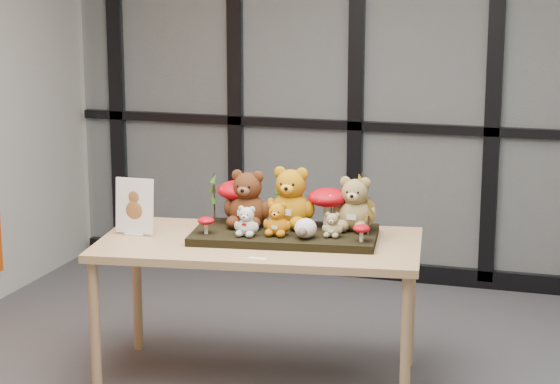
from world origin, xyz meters
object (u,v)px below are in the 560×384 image
(bear_white_bow, at_px, (247,219))
(sign_holder, at_px, (135,209))
(bear_pooh_yellow, at_px, (291,194))
(bear_tan_back, at_px, (355,201))
(mushroom_front_left, at_px, (206,224))
(bear_beige_small, at_px, (333,223))
(bear_small_yellow, at_px, (277,217))
(mushroom_front_right, at_px, (361,232))
(diorama_tray, at_px, (285,235))
(plush_cream_hedgehog, at_px, (306,227))
(mushroom_back_right, at_px, (328,206))
(mushroom_back_left, at_px, (239,199))
(bear_brown_medium, at_px, (248,196))
(display_table, at_px, (259,254))

(bear_white_bow, xyz_separation_m, sign_holder, (-0.60, -0.01, 0.01))
(bear_pooh_yellow, xyz_separation_m, bear_tan_back, (0.33, 0.03, -0.02))
(mushroom_front_left, bearing_deg, bear_beige_small, 11.52)
(bear_small_yellow, relative_size, mushroom_front_right, 1.97)
(diorama_tray, bearing_deg, bear_tan_back, 13.88)
(mushroom_front_left, relative_size, mushroom_front_right, 1.01)
(plush_cream_hedgehog, relative_size, mushroom_back_right, 0.48)
(bear_beige_small, distance_m, mushroom_back_left, 0.55)
(sign_holder, bearing_deg, mushroom_back_left, 27.43)
(bear_brown_medium, height_order, mushroom_back_right, bear_brown_medium)
(bear_brown_medium, bearing_deg, bear_pooh_yellow, 8.84)
(bear_pooh_yellow, relative_size, mushroom_back_left, 1.39)
(display_table, relative_size, mushroom_back_right, 7.55)
(mushroom_back_right, bearing_deg, bear_beige_small, -67.67)
(mushroom_front_right, bearing_deg, mushroom_back_left, 164.94)
(bear_white_bow, height_order, bear_beige_small, bear_white_bow)
(bear_beige_small, relative_size, mushroom_back_left, 0.55)
(bear_white_bow, bearing_deg, mushroom_back_left, 109.43)
(bear_small_yellow, relative_size, plush_cream_hedgehog, 1.69)
(bear_small_yellow, bearing_deg, mushroom_front_right, -7.91)
(plush_cream_hedgehog, distance_m, sign_holder, 0.89)
(mushroom_front_left, bearing_deg, plush_cream_hedgehog, 7.21)
(display_table, bearing_deg, bear_white_bow, -131.11)
(bear_white_bow, bearing_deg, bear_brown_medium, 99.21)
(plush_cream_hedgehog, distance_m, mushroom_front_right, 0.28)
(plush_cream_hedgehog, xyz_separation_m, sign_holder, (-0.89, -0.05, 0.04))
(bear_white_bow, distance_m, mushroom_back_right, 0.43)
(bear_small_yellow, height_order, bear_beige_small, bear_small_yellow)
(display_table, distance_m, mushroom_back_right, 0.42)
(bear_tan_back, relative_size, sign_holder, 1.02)
(bear_brown_medium, bearing_deg, mushroom_back_right, 4.56)
(bear_beige_small, bearing_deg, diorama_tray, 163.40)
(bear_beige_small, bearing_deg, mushroom_front_right, -25.39)
(diorama_tray, distance_m, bear_pooh_yellow, 0.22)
(diorama_tray, bearing_deg, display_table, -153.43)
(display_table, distance_m, plush_cream_hedgehog, 0.29)
(bear_beige_small, bearing_deg, display_table, 177.82)
(bear_white_bow, bearing_deg, bear_pooh_yellow, 49.95)
(diorama_tray, bearing_deg, bear_small_yellow, -105.97)
(display_table, relative_size, bear_pooh_yellow, 4.99)
(bear_small_yellow, distance_m, bear_beige_small, 0.27)
(mushroom_back_right, relative_size, mushroom_front_left, 2.40)
(plush_cream_hedgehog, bearing_deg, bear_tan_back, 42.41)
(bear_pooh_yellow, height_order, bear_white_bow, bear_pooh_yellow)
(mushroom_front_right, bearing_deg, diorama_tray, 168.14)
(bear_tan_back, bearing_deg, diorama_tray, -166.12)
(sign_holder, bearing_deg, plush_cream_hedgehog, 2.88)
(sign_holder, bearing_deg, mushroom_front_left, -2.33)
(sign_holder, bearing_deg, bear_small_yellow, 4.47)
(mushroom_back_left, relative_size, mushroom_back_right, 1.09)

